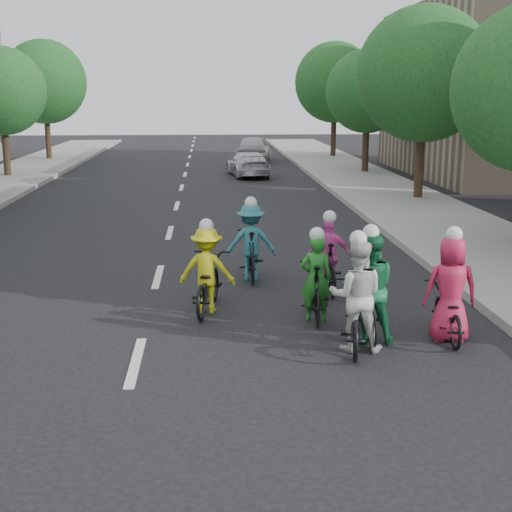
{
  "coord_description": "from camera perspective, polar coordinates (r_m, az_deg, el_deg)",
  "views": [
    {
      "loc": [
        1.09,
        -9.94,
        3.84
      ],
      "look_at": [
        1.94,
        2.5,
        1.0
      ],
      "focal_mm": 50.0,
      "sensor_mm": 36.0,
      "label": 1
    }
  ],
  "objects": [
    {
      "name": "ground",
      "position": [
        10.71,
        -9.6,
        -8.37
      ],
      "size": [
        120.0,
        120.0,
        0.0
      ],
      "primitive_type": "plane",
      "color": "black",
      "rests_on": "ground"
    },
    {
      "name": "tree_r_1",
      "position": [
        26.68,
        13.29,
        13.96
      ],
      "size": [
        4.8,
        4.8,
        6.93
      ],
      "color": "black",
      "rests_on": "ground"
    },
    {
      "name": "sidewalk_right",
      "position": [
        21.43,
        14.98,
        2.28
      ],
      "size": [
        4.0,
        80.0,
        0.15
      ],
      "primitive_type": "cube",
      "color": "gray",
      "rests_on": "ground"
    },
    {
      "name": "cyclist_6",
      "position": [
        12.36,
        4.76,
        -2.47
      ],
      "size": [
        0.59,
        1.73,
        1.65
      ],
      "rotation": [
        0.0,
        0.0,
        3.07
      ],
      "color": "black",
      "rests_on": "ground"
    },
    {
      "name": "cyclist_5",
      "position": [
        11.36,
        8.96,
        -3.25
      ],
      "size": [
        0.86,
        1.57,
        1.89
      ],
      "rotation": [
        0.0,
        0.0,
        3.12
      ],
      "color": "black",
      "rests_on": "ground"
    },
    {
      "name": "curb_right",
      "position": [
        20.88,
        9.9,
        2.3
      ],
      "size": [
        0.18,
        80.0,
        0.18
      ],
      "primitive_type": "cube",
      "color": "#999993",
      "rests_on": "ground"
    },
    {
      "name": "follow_car_trail",
      "position": [
        41.53,
        -0.21,
        8.59
      ],
      "size": [
        2.36,
        4.69,
        1.53
      ],
      "primitive_type": "imported",
      "rotation": [
        0.0,
        0.0,
        3.01
      ],
      "color": "silver",
      "rests_on": "ground"
    },
    {
      "name": "tree_l_5",
      "position": [
        43.94,
        -16.56,
        13.21
      ],
      "size": [
        4.8,
        4.8,
        6.93
      ],
      "color": "black",
      "rests_on": "ground"
    },
    {
      "name": "tree_r_3",
      "position": [
        44.22,
        6.31,
        13.64
      ],
      "size": [
        4.8,
        4.8,
        6.93
      ],
      "color": "black",
      "rests_on": "ground"
    },
    {
      "name": "cyclist_1",
      "position": [
        14.97,
        -0.43,
        0.68
      ],
      "size": [
        1.05,
        1.79,
        1.77
      ],
      "rotation": [
        0.0,
        0.0,
        3.15
      ],
      "color": "black",
      "rests_on": "ground"
    },
    {
      "name": "follow_car_lead",
      "position": [
        34.17,
        -0.64,
        7.37
      ],
      "size": [
        2.13,
        4.19,
        1.17
      ],
      "primitive_type": "imported",
      "rotation": [
        0.0,
        0.0,
        3.27
      ],
      "color": "silver",
      "rests_on": "ground"
    },
    {
      "name": "cyclist_4",
      "position": [
        11.0,
        7.95,
        -4.08
      ],
      "size": [
        0.98,
        1.96,
        1.87
      ],
      "rotation": [
        0.0,
        0.0,
        2.96
      ],
      "color": "black",
      "rests_on": "ground"
    },
    {
      "name": "tree_l_4",
      "position": [
        35.19,
        -19.69,
        12.31
      ],
      "size": [
        4.0,
        4.0,
        5.97
      ],
      "color": "black",
      "rests_on": "ground"
    },
    {
      "name": "cyclist_0",
      "position": [
        14.09,
        5.78,
        -0.47
      ],
      "size": [
        0.88,
        1.73,
        1.65
      ],
      "rotation": [
        0.0,
        0.0,
        3.15
      ],
      "color": "black",
      "rests_on": "ground"
    },
    {
      "name": "cyclist_3",
      "position": [
        11.71,
        15.18,
        -3.45
      ],
      "size": [
        0.88,
        1.69,
        1.85
      ],
      "rotation": [
        0.0,
        0.0,
        3.05
      ],
      "color": "black",
      "rests_on": "ground"
    },
    {
      "name": "tree_r_2",
      "position": [
        35.39,
        8.9,
        12.89
      ],
      "size": [
        4.0,
        4.0,
        5.97
      ],
      "color": "black",
      "rests_on": "ground"
    },
    {
      "name": "cyclist_2",
      "position": [
        12.81,
        -3.93,
        -1.73
      ],
      "size": [
        1.1,
        2.0,
        1.71
      ],
      "rotation": [
        0.0,
        0.0,
        2.96
      ],
      "color": "black",
      "rests_on": "ground"
    }
  ]
}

